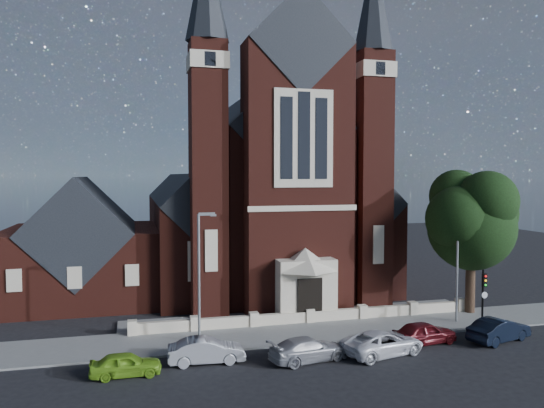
{
  "coord_description": "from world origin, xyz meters",
  "views": [
    {
      "loc": [
        -11.78,
        -28.21,
        10.35
      ],
      "look_at": [
        -1.28,
        12.0,
        8.11
      ],
      "focal_mm": 35.0,
      "sensor_mm": 36.0,
      "label": 1
    }
  ],
  "objects_px": {
    "car_white_suv": "(383,343)",
    "street_lamp_left": "(200,270)",
    "parish_hall": "(82,252)",
    "car_silver_a": "(206,351)",
    "car_navy": "(499,330)",
    "car_silver_b": "(308,349)",
    "car_lime_van": "(126,364)",
    "church": "(257,197)",
    "street_lamp_right": "(458,258)",
    "car_dark_red": "(424,333)",
    "street_tree": "(475,221)",
    "traffic_signal": "(484,291)"
  },
  "relations": [
    {
      "from": "car_white_suv",
      "to": "street_lamp_left",
      "type": "bearing_deg",
      "value": 51.04
    },
    {
      "from": "parish_hall",
      "to": "car_silver_a",
      "type": "bearing_deg",
      "value": -65.52
    },
    {
      "from": "car_silver_a",
      "to": "car_navy",
      "type": "height_order",
      "value": "car_navy"
    },
    {
      "from": "car_silver_b",
      "to": "car_white_suv",
      "type": "xyz_separation_m",
      "value": [
        4.51,
        -0.11,
        0.04
      ]
    },
    {
      "from": "car_lime_van",
      "to": "car_white_suv",
      "type": "xyz_separation_m",
      "value": [
        14.33,
        -0.34,
        0.08
      ]
    },
    {
      "from": "church",
      "to": "car_silver_a",
      "type": "distance_m",
      "value": 24.99
    },
    {
      "from": "street_lamp_left",
      "to": "street_lamp_right",
      "type": "height_order",
      "value": "same"
    },
    {
      "from": "car_dark_red",
      "to": "street_tree",
      "type": "bearing_deg",
      "value": -62.97
    },
    {
      "from": "street_lamp_left",
      "to": "traffic_signal",
      "type": "bearing_deg",
      "value": -4.76
    },
    {
      "from": "car_lime_van",
      "to": "car_dark_red",
      "type": "height_order",
      "value": "car_dark_red"
    },
    {
      "from": "traffic_signal",
      "to": "car_navy",
      "type": "distance_m",
      "value": 3.41
    },
    {
      "from": "car_white_suv",
      "to": "car_dark_red",
      "type": "distance_m",
      "value": 3.53
    },
    {
      "from": "street_tree",
      "to": "car_silver_a",
      "type": "distance_m",
      "value": 22.18
    },
    {
      "from": "street_lamp_left",
      "to": "car_white_suv",
      "type": "relative_size",
      "value": 1.62
    },
    {
      "from": "church",
      "to": "street_tree",
      "type": "distance_m",
      "value": 21.38
    },
    {
      "from": "car_lime_van",
      "to": "car_navy",
      "type": "height_order",
      "value": "car_navy"
    },
    {
      "from": "parish_hall",
      "to": "street_lamp_left",
      "type": "relative_size",
      "value": 1.51
    },
    {
      "from": "street_lamp_right",
      "to": "car_silver_b",
      "type": "xyz_separation_m",
      "value": [
        -12.57,
        -4.59,
        -3.94
      ]
    },
    {
      "from": "traffic_signal",
      "to": "car_navy",
      "type": "bearing_deg",
      "value": -107.36
    },
    {
      "from": "car_white_suv",
      "to": "car_dark_red",
      "type": "bearing_deg",
      "value": -85.07
    },
    {
      "from": "street_lamp_right",
      "to": "car_navy",
      "type": "bearing_deg",
      "value": -89.26
    },
    {
      "from": "church",
      "to": "car_lime_van",
      "type": "distance_m",
      "value": 27.42
    },
    {
      "from": "church",
      "to": "car_navy",
      "type": "bearing_deg",
      "value": -66.42
    },
    {
      "from": "street_tree",
      "to": "street_lamp_right",
      "type": "relative_size",
      "value": 1.32
    },
    {
      "from": "church",
      "to": "car_silver_b",
      "type": "xyz_separation_m",
      "value": [
        -2.48,
        -23.53,
        -7.53
      ]
    },
    {
      "from": "church",
      "to": "traffic_signal",
      "type": "height_order",
      "value": "church"
    },
    {
      "from": "car_silver_b",
      "to": "car_navy",
      "type": "height_order",
      "value": "car_navy"
    },
    {
      "from": "street_tree",
      "to": "car_navy",
      "type": "bearing_deg",
      "value": -112.18
    },
    {
      "from": "parish_hall",
      "to": "car_white_suv",
      "type": "relative_size",
      "value": 2.44
    },
    {
      "from": "parish_hall",
      "to": "car_navy",
      "type": "distance_m",
      "value": 32.08
    },
    {
      "from": "car_lime_van",
      "to": "car_navy",
      "type": "distance_m",
      "value": 22.46
    },
    {
      "from": "car_white_suv",
      "to": "car_navy",
      "type": "xyz_separation_m",
      "value": [
        8.12,
        0.4,
        0.04
      ]
    },
    {
      "from": "car_silver_a",
      "to": "car_silver_b",
      "type": "bearing_deg",
      "value": -98.61
    },
    {
      "from": "street_lamp_left",
      "to": "car_silver_a",
      "type": "distance_m",
      "value": 5.24
    },
    {
      "from": "church",
      "to": "parish_hall",
      "type": "bearing_deg",
      "value": -162.84
    },
    {
      "from": "parish_hall",
      "to": "street_tree",
      "type": "height_order",
      "value": "street_tree"
    },
    {
      "from": "parish_hall",
      "to": "car_silver_b",
      "type": "height_order",
      "value": "parish_hall"
    },
    {
      "from": "parish_hall",
      "to": "street_lamp_right",
      "type": "relative_size",
      "value": 1.51
    },
    {
      "from": "parish_hall",
      "to": "car_white_suv",
      "type": "distance_m",
      "value": 26.18
    },
    {
      "from": "church",
      "to": "car_navy",
      "type": "distance_m",
      "value": 26.44
    },
    {
      "from": "car_lime_van",
      "to": "car_dark_red",
      "type": "xyz_separation_m",
      "value": [
        17.68,
        0.79,
        0.08
      ]
    },
    {
      "from": "parish_hall",
      "to": "street_lamp_right",
      "type": "xyz_separation_m",
      "value": [
        26.09,
        -14.0,
        0.59
      ]
    },
    {
      "from": "car_white_suv",
      "to": "car_silver_b",
      "type": "bearing_deg",
      "value": 74.97
    },
    {
      "from": "street_lamp_right",
      "to": "car_silver_a",
      "type": "distance_m",
      "value": 18.87
    },
    {
      "from": "car_silver_b",
      "to": "car_silver_a",
      "type": "bearing_deg",
      "value": 67.57
    },
    {
      "from": "street_tree",
      "to": "car_silver_b",
      "type": "distance_m",
      "value": 17.52
    },
    {
      "from": "car_dark_red",
      "to": "street_lamp_right",
      "type": "bearing_deg",
      "value": -62.0
    },
    {
      "from": "car_silver_a",
      "to": "traffic_signal",
      "type": "bearing_deg",
      "value": -81.72
    },
    {
      "from": "church",
      "to": "street_lamp_left",
      "type": "height_order",
      "value": "church"
    },
    {
      "from": "traffic_signal",
      "to": "car_dark_red",
      "type": "distance_m",
      "value": 6.26
    }
  ]
}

